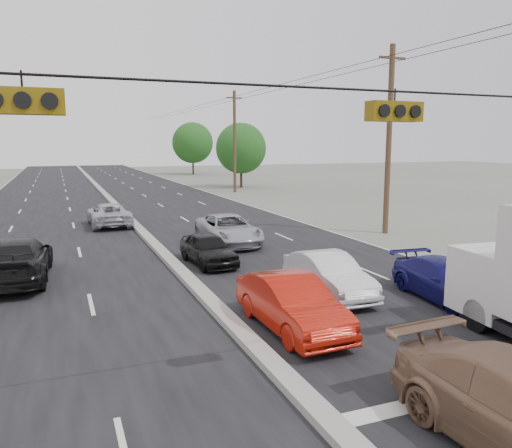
{
  "coord_description": "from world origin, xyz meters",
  "views": [
    {
      "loc": [
        -4.14,
        -7.5,
        4.89
      ],
      "look_at": [
        2.01,
        7.92,
        2.2
      ],
      "focal_mm": 35.0,
      "sensor_mm": 36.0,
      "label": 1
    }
  ],
  "objects_px": {
    "tree_right_mid": "(241,148)",
    "oncoming_far": "(109,215)",
    "queue_car_a": "(208,249)",
    "tree_right_far": "(193,143)",
    "queue_car_c": "(228,230)",
    "utility_pole_right_b": "(389,139)",
    "oncoming_near": "(16,260)",
    "utility_pole_right_c": "(235,141)",
    "queue_car_b": "(328,275)",
    "queue_car_d": "(446,281)",
    "red_sedan": "(291,304)"
  },
  "relations": [
    {
      "from": "utility_pole_right_b",
      "to": "oncoming_far",
      "type": "height_order",
      "value": "utility_pole_right_b"
    },
    {
      "from": "tree_right_far",
      "to": "oncoming_far",
      "type": "bearing_deg",
      "value": -110.36
    },
    {
      "from": "queue_car_c",
      "to": "oncoming_near",
      "type": "relative_size",
      "value": 0.93
    },
    {
      "from": "oncoming_far",
      "to": "tree_right_far",
      "type": "bearing_deg",
      "value": -111.49
    },
    {
      "from": "tree_right_mid",
      "to": "oncoming_near",
      "type": "relative_size",
      "value": 1.3
    },
    {
      "from": "utility_pole_right_b",
      "to": "queue_car_c",
      "type": "distance_m",
      "value": 10.02
    },
    {
      "from": "queue_car_c",
      "to": "utility_pole_right_b",
      "type": "bearing_deg",
      "value": -0.71
    },
    {
      "from": "tree_right_mid",
      "to": "oncoming_near",
      "type": "height_order",
      "value": "tree_right_mid"
    },
    {
      "from": "utility_pole_right_b",
      "to": "queue_car_a",
      "type": "relative_size",
      "value": 2.67
    },
    {
      "from": "tree_right_mid",
      "to": "tree_right_far",
      "type": "height_order",
      "value": "tree_right_far"
    },
    {
      "from": "tree_right_mid",
      "to": "queue_car_a",
      "type": "bearing_deg",
      "value": -112.18
    },
    {
      "from": "tree_right_far",
      "to": "tree_right_mid",
      "type": "bearing_deg",
      "value": -92.29
    },
    {
      "from": "red_sedan",
      "to": "queue_car_c",
      "type": "bearing_deg",
      "value": 78.15
    },
    {
      "from": "queue_car_c",
      "to": "queue_car_d",
      "type": "xyz_separation_m",
      "value": [
        3.5,
        -11.0,
        -0.08
      ]
    },
    {
      "from": "utility_pole_right_c",
      "to": "oncoming_far",
      "type": "relative_size",
      "value": 2.05
    },
    {
      "from": "oncoming_near",
      "to": "queue_car_a",
      "type": "bearing_deg",
      "value": -177.65
    },
    {
      "from": "tree_right_mid",
      "to": "tree_right_far",
      "type": "distance_m",
      "value": 25.03
    },
    {
      "from": "tree_right_far",
      "to": "oncoming_near",
      "type": "xyz_separation_m",
      "value": [
        -21.68,
        -58.3,
        -4.16
      ]
    },
    {
      "from": "utility_pole_right_b",
      "to": "queue_car_a",
      "type": "distance_m",
      "value": 12.43
    },
    {
      "from": "queue_car_d",
      "to": "oncoming_near",
      "type": "distance_m",
      "value": 14.66
    },
    {
      "from": "tree_right_far",
      "to": "queue_car_b",
      "type": "relative_size",
      "value": 1.98
    },
    {
      "from": "utility_pole_right_c",
      "to": "tree_right_mid",
      "type": "bearing_deg",
      "value": 63.43
    },
    {
      "from": "queue_car_b",
      "to": "queue_car_c",
      "type": "distance_m",
      "value": 9.21
    },
    {
      "from": "queue_car_a",
      "to": "queue_car_b",
      "type": "bearing_deg",
      "value": -70.61
    },
    {
      "from": "queue_car_b",
      "to": "oncoming_near",
      "type": "bearing_deg",
      "value": 150.7
    },
    {
      "from": "oncoming_near",
      "to": "utility_pole_right_c",
      "type": "bearing_deg",
      "value": -119.95
    },
    {
      "from": "queue_car_a",
      "to": "queue_car_d",
      "type": "distance_m",
      "value": 9.21
    },
    {
      "from": "utility_pole_right_c",
      "to": "queue_car_c",
      "type": "distance_m",
      "value": 26.63
    },
    {
      "from": "tree_right_mid",
      "to": "queue_car_a",
      "type": "height_order",
      "value": "tree_right_mid"
    },
    {
      "from": "queue_car_b",
      "to": "oncoming_far",
      "type": "bearing_deg",
      "value": 108.19
    },
    {
      "from": "tree_right_far",
      "to": "queue_car_b",
      "type": "distance_m",
      "value": 65.17
    },
    {
      "from": "tree_right_mid",
      "to": "oncoming_near",
      "type": "bearing_deg",
      "value": -121.84
    },
    {
      "from": "tree_right_mid",
      "to": "queue_car_b",
      "type": "height_order",
      "value": "tree_right_mid"
    },
    {
      "from": "queue_car_b",
      "to": "queue_car_c",
      "type": "bearing_deg",
      "value": 93.08
    },
    {
      "from": "queue_car_c",
      "to": "queue_car_d",
      "type": "height_order",
      "value": "queue_car_c"
    },
    {
      "from": "red_sedan",
      "to": "queue_car_d",
      "type": "bearing_deg",
      "value": 3.33
    },
    {
      "from": "tree_right_far",
      "to": "oncoming_near",
      "type": "distance_m",
      "value": 62.34
    },
    {
      "from": "tree_right_mid",
      "to": "queue_car_a",
      "type": "distance_m",
      "value": 36.21
    },
    {
      "from": "queue_car_b",
      "to": "queue_car_c",
      "type": "relative_size",
      "value": 0.81
    },
    {
      "from": "tree_right_mid",
      "to": "oncoming_far",
      "type": "relative_size",
      "value": 1.46
    },
    {
      "from": "red_sedan",
      "to": "queue_car_a",
      "type": "height_order",
      "value": "red_sedan"
    },
    {
      "from": "red_sedan",
      "to": "utility_pole_right_c",
      "type": "bearing_deg",
      "value": 71.45
    },
    {
      "from": "tree_right_mid",
      "to": "oncoming_far",
      "type": "height_order",
      "value": "tree_right_mid"
    },
    {
      "from": "utility_pole_right_c",
      "to": "tree_right_far",
      "type": "relative_size",
      "value": 1.23
    },
    {
      "from": "queue_car_a",
      "to": "oncoming_near",
      "type": "bearing_deg",
      "value": 175.37
    },
    {
      "from": "queue_car_b",
      "to": "oncoming_near",
      "type": "relative_size",
      "value": 0.75
    },
    {
      "from": "queue_car_a",
      "to": "oncoming_near",
      "type": "relative_size",
      "value": 0.68
    },
    {
      "from": "tree_right_mid",
      "to": "oncoming_near",
      "type": "distance_m",
      "value": 39.36
    },
    {
      "from": "queue_car_a",
      "to": "oncoming_far",
      "type": "height_order",
      "value": "oncoming_far"
    },
    {
      "from": "utility_pole_right_b",
      "to": "utility_pole_right_c",
      "type": "bearing_deg",
      "value": 90.0
    }
  ]
}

